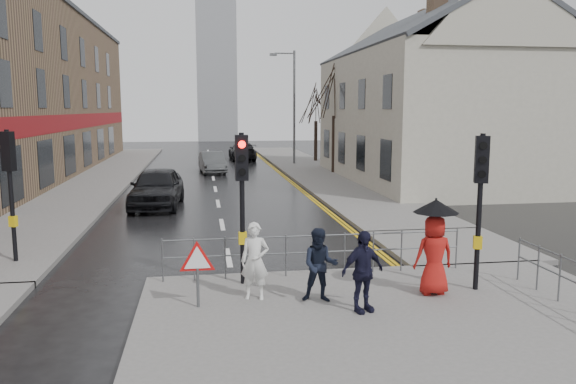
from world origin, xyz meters
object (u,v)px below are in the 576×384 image
object	(u,v)px
pedestrian_d	(363,271)
pedestrian_with_umbrella	(435,243)
car_mid	(212,162)
car_parked	(157,187)
pedestrian_a	(255,261)
pedestrian_b	(320,265)

from	to	relation	value
pedestrian_d	pedestrian_with_umbrella	bearing A→B (deg)	3.85
pedestrian_d	car_mid	xyz separation A→B (m)	(-2.34, 25.96, -0.27)
pedestrian_with_umbrella	car_mid	xyz separation A→B (m)	(-4.13, 25.17, -0.59)
car_parked	car_mid	bearing A→B (deg)	82.18
pedestrian_a	pedestrian_d	world-z (taller)	pedestrian_a
pedestrian_b	car_mid	distance (m)	25.31
pedestrian_b	pedestrian_a	bearing A→B (deg)	176.57
pedestrian_b	car_mid	xyz separation A→B (m)	(-1.65, 25.26, -0.23)
pedestrian_a	car_mid	bearing A→B (deg)	104.02
pedestrian_a	car_parked	distance (m)	12.78
pedestrian_b	pedestrian_d	xyz separation A→B (m)	(0.69, -0.70, 0.04)
pedestrian_b	car_parked	world-z (taller)	pedestrian_b
car_parked	car_mid	xyz separation A→B (m)	(2.54, 12.44, -0.15)
pedestrian_a	pedestrian_b	world-z (taller)	pedestrian_a
pedestrian_a	pedestrian_b	bearing A→B (deg)	-2.47
pedestrian_with_umbrella	pedestrian_d	distance (m)	1.98
pedestrian_d	car_mid	bearing A→B (deg)	75.36
pedestrian_a	car_mid	xyz separation A→B (m)	(-0.35, 24.89, -0.28)
pedestrian_d	car_parked	world-z (taller)	pedestrian_d
pedestrian_a	car_mid	distance (m)	24.90
car_parked	pedestrian_b	bearing A→B (deg)	-68.17
pedestrian_with_umbrella	car_mid	bearing A→B (deg)	99.32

